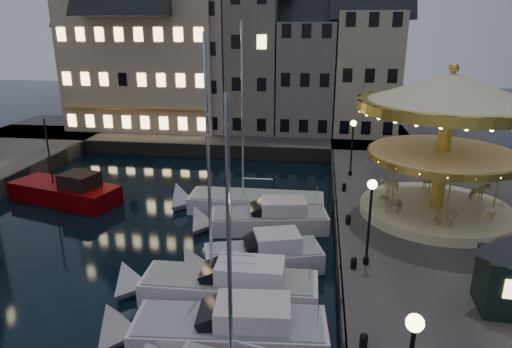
# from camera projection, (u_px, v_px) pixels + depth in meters

# --- Properties ---
(ground) EXTENTS (160.00, 160.00, 0.00)m
(ground) POSITION_uv_depth(u_px,v_px,m) (212.00, 288.00, 21.81)
(ground) COLOR black
(ground) RESTS_ON ground
(quay_east) EXTENTS (16.00, 56.00, 1.30)m
(quay_east) POSITION_uv_depth(u_px,v_px,m) (482.00, 239.00, 25.40)
(quay_east) COLOR #474442
(quay_east) RESTS_ON ground
(quay_north) EXTENTS (44.00, 12.00, 1.30)m
(quay_north) POSITION_uv_depth(u_px,v_px,m) (199.00, 136.00, 49.05)
(quay_north) COLOR #474442
(quay_north) RESTS_ON ground
(quaywall_e) EXTENTS (0.15, 44.00, 1.30)m
(quaywall_e) POSITION_uv_depth(u_px,v_px,m) (336.00, 230.00, 26.46)
(quaywall_e) COLOR #47423A
(quaywall_e) RESTS_ON ground
(quaywall_n) EXTENTS (48.00, 0.15, 1.30)m
(quaywall_n) POSITION_uv_depth(u_px,v_px,m) (204.00, 151.00, 43.13)
(quaywall_n) COLOR #47423A
(quaywall_n) RESTS_ON ground
(streetlamp_b) EXTENTS (0.44, 0.44, 4.17)m
(streetlamp_b) POSITION_uv_depth(u_px,v_px,m) (370.00, 210.00, 20.56)
(streetlamp_b) COLOR black
(streetlamp_b) RESTS_ON quay_east
(streetlamp_c) EXTENTS (0.44, 0.44, 4.17)m
(streetlamp_c) POSITION_uv_depth(u_px,v_px,m) (352.00, 140.00, 33.27)
(streetlamp_c) COLOR black
(streetlamp_c) RESTS_ON quay_east
(bollard_a) EXTENTS (0.30, 0.30, 0.57)m
(bollard_a) POSITION_uv_depth(u_px,v_px,m) (364.00, 340.00, 15.73)
(bollard_a) COLOR black
(bollard_a) RESTS_ON quay_east
(bollard_b) EXTENTS (0.30, 0.30, 0.57)m
(bollard_b) POSITION_uv_depth(u_px,v_px,m) (354.00, 262.00, 20.91)
(bollard_b) COLOR black
(bollard_b) RESTS_ON quay_east
(bollard_c) EXTENTS (0.30, 0.30, 0.57)m
(bollard_c) POSITION_uv_depth(u_px,v_px,m) (348.00, 219.00, 25.62)
(bollard_c) COLOR black
(bollard_c) RESTS_ON quay_east
(bollard_d) EXTENTS (0.30, 0.30, 0.57)m
(bollard_d) POSITION_uv_depth(u_px,v_px,m) (344.00, 186.00, 30.80)
(bollard_d) COLOR black
(bollard_d) RESTS_ON quay_east
(townhouse_na) EXTENTS (5.50, 8.00, 12.80)m
(townhouse_na) POSITION_uv_depth(u_px,v_px,m) (100.00, 66.00, 50.26)
(townhouse_na) COLOR gray
(townhouse_na) RESTS_ON quay_north
(townhouse_nb) EXTENTS (6.16, 8.00, 13.80)m
(townhouse_nb) POSITION_uv_depth(u_px,v_px,m) (147.00, 61.00, 49.38)
(townhouse_nb) COLOR gray
(townhouse_nb) RESTS_ON quay_north
(townhouse_nc) EXTENTS (6.82, 8.00, 14.80)m
(townhouse_nc) POSITION_uv_depth(u_px,v_px,m) (201.00, 57.00, 48.42)
(townhouse_nc) COLOR #B2998D
(townhouse_nc) RESTS_ON quay_north
(townhouse_nd) EXTENTS (5.50, 8.00, 15.80)m
(townhouse_nd) POSITION_uv_depth(u_px,v_px,m) (255.00, 53.00, 47.50)
(townhouse_nd) COLOR slate
(townhouse_nd) RESTS_ON quay_north
(townhouse_ne) EXTENTS (6.16, 8.00, 12.80)m
(townhouse_ne) POSITION_uv_depth(u_px,v_px,m) (307.00, 68.00, 47.23)
(townhouse_ne) COLOR slate
(townhouse_ne) RESTS_ON quay_north
(townhouse_nf) EXTENTS (6.82, 8.00, 13.80)m
(townhouse_nf) POSITION_uv_depth(u_px,v_px,m) (367.00, 64.00, 46.27)
(townhouse_nf) COLOR tan
(townhouse_nf) RESTS_ON quay_north
(hotel_corner) EXTENTS (17.60, 9.00, 16.80)m
(hotel_corner) POSITION_uv_depth(u_px,v_px,m) (146.00, 47.00, 48.91)
(hotel_corner) COLOR beige
(hotel_corner) RESTS_ON quay_north
(motorboat_b) EXTENTS (8.62, 3.19, 2.15)m
(motorboat_b) POSITION_uv_depth(u_px,v_px,m) (220.00, 331.00, 17.73)
(motorboat_b) COLOR beige
(motorboat_b) RESTS_ON ground
(motorboat_c) EXTENTS (9.00, 2.50, 11.98)m
(motorboat_c) POSITION_uv_depth(u_px,v_px,m) (221.00, 286.00, 20.74)
(motorboat_c) COLOR white
(motorboat_c) RESTS_ON ground
(motorboat_d) EXTENTS (7.01, 4.06, 2.15)m
(motorboat_d) POSITION_uv_depth(u_px,v_px,m) (255.00, 258.00, 23.32)
(motorboat_d) COLOR silver
(motorboat_d) RESTS_ON ground
(motorboat_e) EXTENTS (8.18, 3.60, 2.15)m
(motorboat_e) POSITION_uv_depth(u_px,v_px,m) (263.00, 220.00, 27.86)
(motorboat_e) COLOR silver
(motorboat_e) RESTS_ON ground
(motorboat_f) EXTENTS (10.03, 2.79, 13.36)m
(motorboat_f) POSITION_uv_depth(u_px,v_px,m) (248.00, 203.00, 30.81)
(motorboat_f) COLOR silver
(motorboat_f) RESTS_ON ground
(red_fishing_boat) EXTENTS (8.45, 4.75, 6.10)m
(red_fishing_boat) POSITION_uv_depth(u_px,v_px,m) (67.00, 192.00, 32.29)
(red_fishing_boat) COLOR #710104
(red_fishing_boat) RESTS_ON ground
(carousel) EXTENTS (10.02, 10.02, 8.76)m
(carousel) POSITION_uv_depth(u_px,v_px,m) (448.00, 118.00, 25.20)
(carousel) COLOR beige
(carousel) RESTS_ON quay_east
(ticket_kiosk) EXTENTS (3.10, 3.10, 3.64)m
(ticket_kiosk) POSITION_uv_depth(u_px,v_px,m) (511.00, 260.00, 17.33)
(ticket_kiosk) COLOR black
(ticket_kiosk) RESTS_ON quay_east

